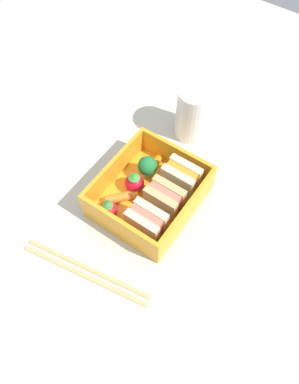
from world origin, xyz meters
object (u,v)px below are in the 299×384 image
(carrot_stick_far_left, at_px, (122,197))
(chopstick_pair, at_px, (86,271))
(strawberry_far_left, at_px, (135,182))
(drinking_glass, at_px, (194,113))
(sandwich_center_left, at_px, (165,198))
(broccoli_floret, at_px, (147,166))
(sandwich_left, at_px, (181,177))
(carrot_stick_left, at_px, (155,163))
(sandwich_center, at_px, (147,221))
(strawberry_left, at_px, (108,209))

(carrot_stick_far_left, distance_m, chopstick_pair, 0.12)
(strawberry_far_left, height_order, chopstick_pair, strawberry_far_left)
(strawberry_far_left, bearing_deg, carrot_stick_far_left, -8.64)
(strawberry_far_left, xyz_separation_m, drinking_glass, (-0.16, 0.01, 0.02))
(sandwich_center_left, distance_m, broccoli_floret, 0.06)
(sandwich_left, bearing_deg, carrot_stick_left, -98.87)
(carrot_stick_far_left, bearing_deg, strawberry_far_left, 171.36)
(sandwich_center, xyz_separation_m, strawberry_far_left, (-0.05, -0.06, -0.01))
(sandwich_center_left, xyz_separation_m, sandwich_center, (0.05, 0.00, 0.00))
(drinking_glass, bearing_deg, strawberry_far_left, -2.76)
(carrot_stick_far_left, distance_m, strawberry_left, 0.03)
(carrot_stick_far_left, relative_size, strawberry_left, 1.49)
(sandwich_center_left, xyz_separation_m, carrot_stick_far_left, (0.03, -0.06, -0.02))
(broccoli_floret, height_order, strawberry_left, broccoli_floret)
(sandwich_left, height_order, sandwich_center, same)
(sandwich_left, xyz_separation_m, sandwich_center_left, (0.05, 0.00, 0.00))
(strawberry_far_left, height_order, strawberry_left, strawberry_far_left)
(strawberry_left, xyz_separation_m, chopstick_pair, (0.09, 0.03, -0.02))
(sandwich_center_left, relative_size, strawberry_far_left, 1.50)
(chopstick_pair, relative_size, drinking_glass, 2.05)
(sandwich_center_left, bearing_deg, chopstick_pair, -13.09)
(sandwich_center_left, height_order, chopstick_pair, sandwich_center_left)
(carrot_stick_left, height_order, drinking_glass, drinking_glass)
(strawberry_far_left, relative_size, chopstick_pair, 0.18)
(sandwich_left, height_order, broccoli_floret, same)
(broccoli_floret, relative_size, strawberry_far_left, 1.20)
(broccoli_floret, xyz_separation_m, carrot_stick_far_left, (0.06, -0.01, -0.02))
(strawberry_left, bearing_deg, chopstick_pair, 16.37)
(broccoli_floret, relative_size, chopstick_pair, 0.22)
(carrot_stick_left, xyz_separation_m, broccoli_floret, (0.02, 0.00, 0.02))
(sandwich_left, relative_size, strawberry_left, 1.58)
(broccoli_floret, bearing_deg, sandwich_center, 34.08)
(sandwich_left, xyz_separation_m, strawberry_far_left, (0.04, -0.06, -0.01))
(sandwich_left, bearing_deg, sandwich_center_left, 0.00)
(carrot_stick_far_left, bearing_deg, sandwich_left, 141.12)
(sandwich_center_left, distance_m, carrot_stick_left, 0.08)
(strawberry_far_left, bearing_deg, sandwich_left, 128.76)
(sandwich_center_left, relative_size, chopstick_pair, 0.28)
(sandwich_center, height_order, strawberry_far_left, sandwich_center)
(sandwich_left, xyz_separation_m, carrot_stick_far_left, (0.07, -0.06, -0.02))
(strawberry_left, bearing_deg, strawberry_far_left, 175.68)
(sandwich_left, bearing_deg, carrot_stick_far_left, -38.88)
(sandwich_center_left, bearing_deg, sandwich_center, 0.00)
(drinking_glass, bearing_deg, sandwich_center_left, 16.73)
(broccoli_floret, distance_m, chopstick_pair, 0.18)
(carrot_stick_left, xyz_separation_m, carrot_stick_far_left, (0.08, -0.01, 0.00))
(sandwich_center_left, relative_size, sandwich_center, 1.00)
(broccoli_floret, distance_m, carrot_stick_far_left, 0.06)
(carrot_stick_far_left, height_order, drinking_glass, drinking_glass)
(carrot_stick_left, xyz_separation_m, chopstick_pair, (0.20, 0.02, -0.01))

